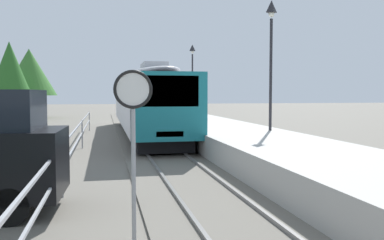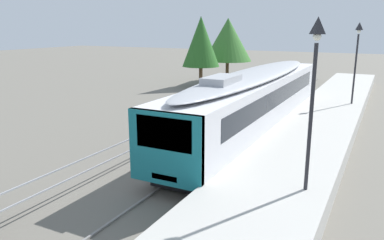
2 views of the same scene
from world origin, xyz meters
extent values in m
plane|color=#6B665B|center=(-3.00, 22.00, 0.00)|extent=(160.00, 160.00, 0.00)
cube|color=#6B665B|center=(0.00, 22.00, 0.03)|extent=(3.20, 60.00, 0.06)
cube|color=slate|center=(-0.72, 22.00, 0.10)|extent=(0.08, 60.00, 0.08)
cube|color=slate|center=(0.72, 22.00, 0.10)|extent=(0.08, 60.00, 0.08)
cube|color=silver|center=(0.00, 26.54, 1.96)|extent=(2.80, 19.45, 2.55)
cube|color=#19757F|center=(0.00, 16.91, 1.96)|extent=(2.80, 0.24, 2.55)
cube|color=black|center=(0.00, 16.83, 2.53)|extent=(2.13, 0.08, 1.12)
cube|color=black|center=(0.00, 26.54, 2.37)|extent=(2.82, 16.34, 0.92)
ellipsoid|color=#A8AAAF|center=(0.00, 26.54, 3.42)|extent=(2.69, 18.67, 0.44)
cube|color=#A8AAAF|center=(0.00, 21.67, 3.70)|extent=(1.10, 2.20, 0.36)
cube|color=#EAE5C6|center=(0.00, 16.84, 0.97)|extent=(1.00, 0.10, 0.20)
cube|color=black|center=(0.00, 19.21, 0.42)|extent=(2.24, 3.20, 0.55)
cube|color=black|center=(0.00, 33.86, 0.42)|extent=(2.24, 3.20, 0.55)
cube|color=#B7B5AD|center=(3.25, 22.00, 0.45)|extent=(3.90, 60.00, 0.90)
cylinder|color=#232328|center=(4.44, 18.19, 3.20)|extent=(0.12, 0.12, 4.60)
pyramid|color=#232328|center=(4.44, 18.19, 6.00)|extent=(0.34, 0.34, 0.50)
sphere|color=silver|center=(4.44, 18.19, 5.68)|extent=(0.24, 0.24, 0.24)
cylinder|color=#232328|center=(4.44, 33.88, 3.20)|extent=(0.12, 0.12, 4.60)
pyramid|color=#232328|center=(4.44, 33.88, 6.00)|extent=(0.34, 0.34, 0.50)
sphere|color=silver|center=(4.44, 33.88, 5.68)|extent=(0.24, 0.24, 0.24)
cylinder|color=#9EA0A5|center=(-3.30, 21.00, 0.62)|extent=(0.06, 0.06, 1.25)
cylinder|color=#9EA0A5|center=(-3.30, 30.00, 0.62)|extent=(0.06, 0.06, 1.25)
cylinder|color=brown|center=(-9.60, 46.15, 1.13)|extent=(0.36, 0.36, 2.26)
cone|color=#38702D|center=(-9.60, 46.15, 4.58)|extent=(5.27, 5.27, 4.64)
cylinder|color=brown|center=(-10.36, 40.94, 1.04)|extent=(0.36, 0.36, 2.09)
cone|color=#286023|center=(-10.36, 40.94, 4.54)|extent=(3.70, 3.70, 4.90)
camera|label=1|loc=(-2.31, 1.93, 2.43)|focal=39.04mm
camera|label=2|loc=(6.36, 6.49, 5.96)|focal=35.57mm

